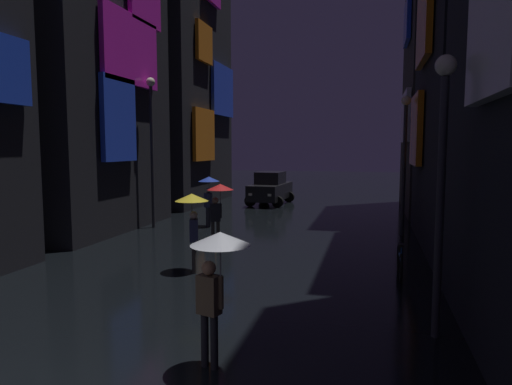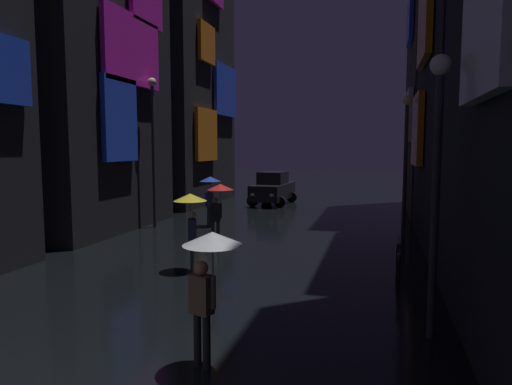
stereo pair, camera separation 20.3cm
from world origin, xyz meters
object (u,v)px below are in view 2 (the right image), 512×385
object	(u,v)px
pedestrian_foreground_right_red	(219,197)
bicycle_parked_at_storefront	(398,262)
streetlamp_left_far	(153,136)
streetlamp_right_far	(406,148)
pedestrian_midstreet_left_clear	(209,261)
pedestrian_far_right_blue	(210,187)
car_distant	(273,189)
streetlamp_right_near	(437,161)
pedestrian_near_crossing_yellow	(191,210)

from	to	relation	value
pedestrian_foreground_right_red	bicycle_parked_at_storefront	xyz separation A→B (m)	(5.79, -2.35, -1.28)
pedestrian_foreground_right_red	streetlamp_left_far	size ratio (longest dim) A/B	0.34
streetlamp_right_far	streetlamp_left_far	xyz separation A→B (m)	(-10.00, -0.76, 0.49)
pedestrian_foreground_right_red	pedestrian_midstreet_left_clear	bearing A→B (deg)	-71.23
pedestrian_far_right_blue	bicycle_parked_at_storefront	bearing A→B (deg)	-38.11
streetlamp_left_far	car_distant	bearing A→B (deg)	70.95
pedestrian_midstreet_left_clear	streetlamp_right_far	size ratio (longest dim) A/B	0.40
pedestrian_far_right_blue	streetlamp_left_far	distance (m)	3.15
streetlamp_right_far	car_distant	bearing A→B (deg)	130.69
streetlamp_right_near	streetlamp_right_far	distance (m)	9.63
pedestrian_far_right_blue	bicycle_parked_at_storefront	world-z (taller)	pedestrian_far_right_blue
car_distant	bicycle_parked_at_storefront	bearing A→B (deg)	-64.70
pedestrian_foreground_right_red	pedestrian_far_right_blue	bearing A→B (deg)	115.25
pedestrian_midstreet_left_clear	pedestrian_far_right_blue	world-z (taller)	same
bicycle_parked_at_storefront	car_distant	xyz separation A→B (m)	(-6.55, 13.85, 0.54)
streetlamp_right_near	streetlamp_right_far	bearing A→B (deg)	90.00
streetlamp_right_near	pedestrian_midstreet_left_clear	bearing A→B (deg)	-148.38
pedestrian_midstreet_left_clear	car_distant	xyz separation A→B (m)	(-3.57, 19.78, -0.74)
pedestrian_near_crossing_yellow	streetlamp_right_near	world-z (taller)	streetlamp_right_near
streetlamp_right_far	pedestrian_near_crossing_yellow	bearing A→B (deg)	-131.03
pedestrian_near_crossing_yellow	streetlamp_right_far	bearing A→B (deg)	48.97
pedestrian_far_right_blue	car_distant	distance (m)	8.09
pedestrian_foreground_right_red	car_distant	bearing A→B (deg)	93.74
pedestrian_near_crossing_yellow	streetlamp_left_far	world-z (taller)	streetlamp_left_far
streetlamp_right_far	streetlamp_right_near	bearing A→B (deg)	-90.00
streetlamp_right_far	pedestrian_midstreet_left_clear	bearing A→B (deg)	-106.10
pedestrian_near_crossing_yellow	bicycle_parked_at_storefront	bearing A→B (deg)	9.60
pedestrian_near_crossing_yellow	bicycle_parked_at_storefront	xyz separation A→B (m)	(5.42, 0.92, -1.28)
pedestrian_midstreet_left_clear	streetlamp_right_near	world-z (taller)	streetlamp_right_near
pedestrian_far_right_blue	pedestrian_midstreet_left_clear	bearing A→B (deg)	-69.25
streetlamp_right_near	pedestrian_near_crossing_yellow	bearing A→B (deg)	153.18
bicycle_parked_at_storefront	streetlamp_left_far	distance (m)	11.35
pedestrian_near_crossing_yellow	pedestrian_midstreet_left_clear	distance (m)	5.58
bicycle_parked_at_storefront	streetlamp_right_far	bearing A→B (deg)	86.03
car_distant	streetlamp_left_far	bearing A→B (deg)	-109.05
car_distant	pedestrian_near_crossing_yellow	bearing A→B (deg)	-85.62
car_distant	streetlamp_right_far	distance (m)	10.92
bicycle_parked_at_storefront	streetlamp_left_far	world-z (taller)	streetlamp_left_far
pedestrian_near_crossing_yellow	pedestrian_far_right_blue	bearing A→B (deg)	106.68
pedestrian_foreground_right_red	streetlamp_right_far	distance (m)	7.26
pedestrian_midstreet_left_clear	bicycle_parked_at_storefront	xyz separation A→B (m)	(2.98, 5.94, -1.28)
pedestrian_far_right_blue	bicycle_parked_at_storefront	distance (m)	9.54
car_distant	streetlamp_right_near	xyz separation A→B (m)	(6.95, -17.70, 2.20)
pedestrian_far_right_blue	streetlamp_left_far	bearing A→B (deg)	-158.96
car_distant	streetlamp_right_far	bearing A→B (deg)	-49.31
pedestrian_near_crossing_yellow	streetlamp_right_far	xyz separation A→B (m)	(5.82, 6.68, 1.65)
car_distant	streetlamp_left_far	xyz separation A→B (m)	(-3.05, -8.84, 2.88)
streetlamp_right_near	pedestrian_far_right_blue	bearing A→B (deg)	128.96
bicycle_parked_at_storefront	streetlamp_right_far	xyz separation A→B (m)	(0.40, 5.77, 2.93)
car_distant	streetlamp_right_far	xyz separation A→B (m)	(6.95, -8.08, 2.39)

